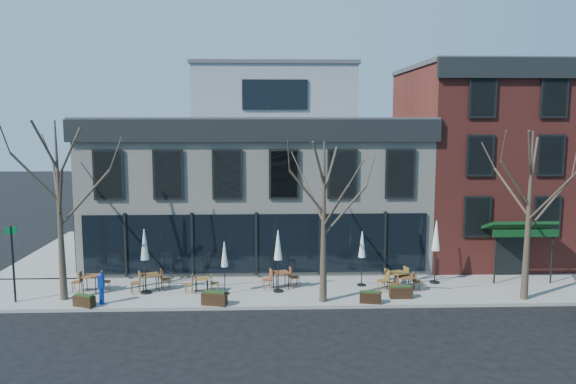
{
  "coord_description": "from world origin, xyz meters",
  "views": [
    {
      "loc": [
        0.57,
        -27.68,
        8.15
      ],
      "look_at": [
        1.67,
        2.0,
        4.24
      ],
      "focal_mm": 35.0,
      "sensor_mm": 36.0,
      "label": 1
    }
  ],
  "objects": [
    {
      "name": "cafe_set_1",
      "position": [
        -4.87,
        -2.16,
        0.66
      ],
      "size": [
        1.91,
        1.15,
        0.99
      ],
      "color": "brown",
      "rests_on": "sidewalk_front"
    },
    {
      "name": "ground",
      "position": [
        0.0,
        0.0,
        0.0
      ],
      "size": [
        120.0,
        120.0,
        0.0
      ],
      "primitive_type": "plane",
      "color": "black",
      "rests_on": "ground"
    },
    {
      "name": "cafe_set_0",
      "position": [
        -7.64,
        -2.08,
        0.63
      ],
      "size": [
        1.77,
        0.71,
        0.93
      ],
      "color": "brown",
      "rests_on": "sidewalk_front"
    },
    {
      "name": "planter_0",
      "position": [
        -7.29,
        -4.2,
        0.41
      ],
      "size": [
        1.0,
        0.69,
        0.52
      ],
      "color": "black",
      "rests_on": "sidewalk_front"
    },
    {
      "name": "tree_right",
      "position": [
        12.01,
        -3.9,
        4.02
      ],
      "size": [
        3.72,
        3.77,
        7.48
      ],
      "color": "#382B21",
      "rests_on": "sidewalk_front"
    },
    {
      "name": "planter_3",
      "position": [
        6.53,
        -3.58,
        0.43
      ],
      "size": [
        1.0,
        0.4,
        0.56
      ],
      "color": "black",
      "rests_on": "sidewalk_front"
    },
    {
      "name": "tree_corner",
      "position": [
        -8.49,
        -3.2,
        4.25
      ],
      "size": [
        3.93,
        3.98,
        7.92
      ],
      "color": "#382B21",
      "rests_on": "sidewalk_front"
    },
    {
      "name": "corner_building",
      "position": [
        0.07,
        5.07,
        4.72
      ],
      "size": [
        18.39,
        10.39,
        11.1
      ],
      "color": "beige",
      "rests_on": "ground"
    },
    {
      "name": "cafe_set_3",
      "position": [
        1.19,
        -1.9,
        0.64
      ],
      "size": [
        1.86,
        0.9,
        0.95
      ],
      "color": "brown",
      "rests_on": "sidewalk_front"
    },
    {
      "name": "umbrella_3",
      "position": [
        5.08,
        -1.63,
        2.02
      ],
      "size": [
        0.42,
        0.42,
        2.65
      ],
      "color": "black",
      "rests_on": "sidewalk_front"
    },
    {
      "name": "umbrella_2",
      "position": [
        1.05,
        -2.45,
        2.2
      ],
      "size": [
        0.47,
        0.47,
        2.91
      ],
      "color": "black",
      "rests_on": "sidewalk_front"
    },
    {
      "name": "planter_1",
      "position": [
        -1.74,
        -4.2,
        0.45
      ],
      "size": [
        1.14,
        0.67,
        0.6
      ],
      "color": "#321E10",
      "rests_on": "sidewalk_front"
    },
    {
      "name": "cafe_set_4",
      "position": [
        6.97,
        -2.63,
        0.59
      ],
      "size": [
        1.67,
        0.75,
        0.86
      ],
      "color": "brown",
      "rests_on": "sidewalk_front"
    },
    {
      "name": "sign_pole",
      "position": [
        -10.5,
        -3.5,
        2.07
      ],
      "size": [
        0.5,
        0.1,
        3.4
      ],
      "color": "black",
      "rests_on": "sidewalk_front"
    },
    {
      "name": "call_box",
      "position": [
        -6.63,
        -3.91,
        0.89
      ],
      "size": [
        0.28,
        0.28,
        1.41
      ],
      "color": "#0B2B98",
      "rests_on": "sidewalk_front"
    },
    {
      "name": "sidewalk_side",
      "position": [
        -11.25,
        6.0,
        0.07
      ],
      "size": [
        4.5,
        12.0,
        0.15
      ],
      "primitive_type": "cube",
      "color": "gray",
      "rests_on": "ground"
    },
    {
      "name": "cafe_set_2",
      "position": [
        -2.48,
        -2.44,
        0.58
      ],
      "size": [
        1.61,
        0.67,
        0.84
      ],
      "color": "brown",
      "rests_on": "sidewalk_front"
    },
    {
      "name": "umbrella_4",
      "position": [
        8.73,
        -1.34,
        2.33
      ],
      "size": [
        0.5,
        0.5,
        3.1
      ],
      "color": "black",
      "rests_on": "sidewalk_front"
    },
    {
      "name": "red_brick_building",
      "position": [
        13.0,
        4.98,
        5.64
      ],
      "size": [
        8.2,
        11.78,
        11.18
      ],
      "color": "maroon",
      "rests_on": "ground"
    },
    {
      "name": "cafe_set_5",
      "position": [
        6.62,
        -2.33,
        0.68
      ],
      "size": [
        1.99,
        1.14,
        1.03
      ],
      "color": "brown",
      "rests_on": "sidewalk_front"
    },
    {
      "name": "planter_2",
      "position": [
        5.05,
        -4.2,
        0.41
      ],
      "size": [
        0.99,
        0.55,
        0.52
      ],
      "color": "black",
      "rests_on": "sidewalk_front"
    },
    {
      "name": "sidewalk_front",
      "position": [
        3.25,
        -2.15,
        0.07
      ],
      "size": [
        33.5,
        4.7,
        0.15
      ],
      "primitive_type": "cube",
      "color": "gray",
      "rests_on": "ground"
    },
    {
      "name": "umbrella_0",
      "position": [
        -5.04,
        -2.45,
        2.27
      ],
      "size": [
        0.48,
        0.48,
        3.01
      ],
      "color": "black",
      "rests_on": "sidewalk_front"
    },
    {
      "name": "umbrella_1",
      "position": [
        -1.4,
        -2.69,
        1.88
      ],
      "size": [
        0.39,
        0.39,
        2.45
      ],
      "color": "black",
      "rests_on": "sidewalk_front"
    },
    {
      "name": "tree_mid",
      "position": [
        3.01,
        -3.9,
        3.79
      ],
      "size": [
        3.5,
        3.55,
        7.04
      ],
      "color": "#382B21",
      "rests_on": "sidewalk_front"
    }
  ]
}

